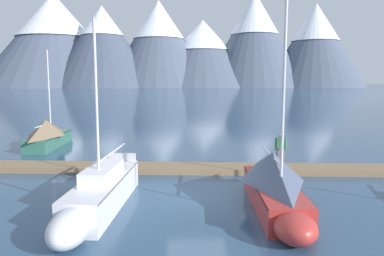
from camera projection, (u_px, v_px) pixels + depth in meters
name	position (u px, v px, depth m)	size (l,w,h in m)	color
ground_plane	(197.00, 195.00, 15.33)	(700.00, 700.00, 0.00)	#2D4C6B
mountain_west_summit	(55.00, 38.00, 222.75)	(90.41, 90.41, 55.26)	#4C566B
mountain_central_massif	(103.00, 46.00, 210.15)	(63.61, 63.61, 45.68)	#424C60
mountain_shoulder_ridge	(159.00, 42.00, 219.41)	(65.27, 65.27, 50.54)	#4C566B
mountain_east_summit	(203.00, 52.00, 224.02)	(70.87, 70.87, 39.77)	#4C566B
mountain_rear_spur	(254.00, 38.00, 222.40)	(62.73, 62.73, 55.45)	#4C566B
mountain_north_horn	(315.00, 44.00, 220.75)	(59.88, 59.88, 48.93)	#4C566B
dock	(193.00, 168.00, 19.27)	(28.64, 3.90, 0.30)	#846B4C
sailboat_nearest_berth	(50.00, 134.00, 26.29)	(1.79, 7.13, 6.77)	#336B56
sailboat_second_berth	(99.00, 195.00, 13.24)	(1.91, 7.69, 6.78)	silver
sailboat_mid_dock_port	(275.00, 184.00, 13.55)	(1.91, 6.65, 7.94)	#B2332D
person_on_dock	(281.00, 147.00, 19.31)	(0.57, 0.32, 1.69)	brown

